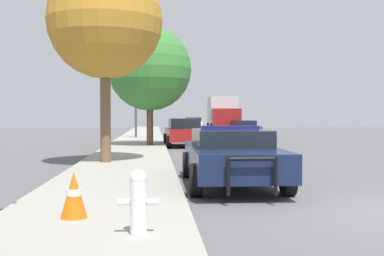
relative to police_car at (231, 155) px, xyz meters
name	(u,v)px	position (x,y,z in m)	size (l,w,h in m)	color
sidewalk_left	(96,214)	(-2.72, -3.41, -0.65)	(3.00, 110.00, 0.13)	#99968C
police_car	(231,155)	(0.00, 0.00, 0.00)	(2.17, 5.02, 1.39)	#141E3D
fire_hydrant	(138,200)	(-2.00, -5.02, -0.14)	(0.51, 0.22, 0.83)	white
traffic_light	(157,90)	(-1.61, 21.49, 2.63)	(3.41, 0.35, 4.53)	#424247
car_background_distant	(193,124)	(2.19, 38.10, 0.04)	(2.22, 4.25, 1.40)	silver
car_background_midblock	(184,132)	(-0.26, 13.87, 0.04)	(2.04, 4.16, 1.46)	maroon
car_background_oncoming	(244,128)	(4.75, 23.57, -0.03)	(1.98, 4.69, 1.25)	#333856
box_truck	(223,115)	(3.92, 28.70, 0.97)	(2.68, 6.73, 3.14)	maroon
tree_sidewalk_mid	(150,69)	(-2.01, 13.16, 3.23)	(4.19, 4.19, 5.92)	brown
tree_sidewalk_near	(105,22)	(-3.36, 4.50, 3.91)	(3.68, 3.68, 6.36)	brown
traffic_cone	(74,195)	(-2.97, -3.97, -0.24)	(0.39, 0.39, 0.69)	orange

